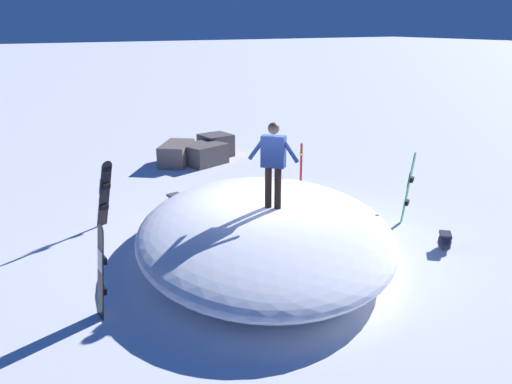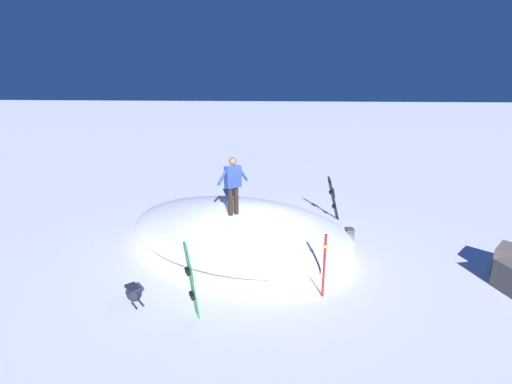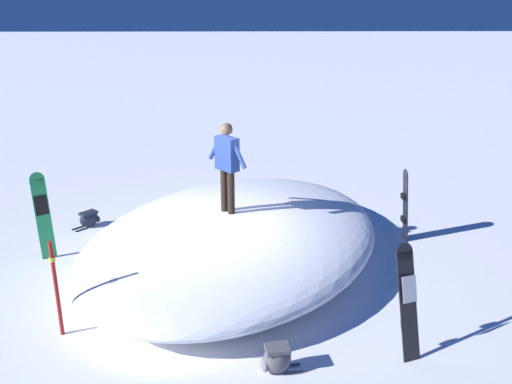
# 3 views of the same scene
# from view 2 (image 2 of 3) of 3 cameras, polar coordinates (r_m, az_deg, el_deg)

# --- Properties ---
(ground) EXTENTS (240.00, 240.00, 0.00)m
(ground) POSITION_cam_2_polar(r_m,az_deg,el_deg) (10.61, -0.52, -9.45)
(ground) COLOR white
(snow_mound) EXTENTS (8.84, 7.96, 0.98)m
(snow_mound) POSITION_cam_2_polar(r_m,az_deg,el_deg) (10.94, -3.03, -5.83)
(snow_mound) COLOR white
(snow_mound) RESTS_ON ground
(snowboarder_standing) EXTENTS (0.84, 0.77, 1.76)m
(snowboarder_standing) POSITION_cam_2_polar(r_m,az_deg,el_deg) (10.33, -3.77, 1.66)
(snowboarder_standing) COLOR black
(snowboarder_standing) RESTS_ON snow_mound
(snowboard_primary_upright) EXTENTS (0.53, 0.40, 1.65)m
(snowboard_primary_upright) POSITION_cam_2_polar(r_m,az_deg,el_deg) (13.00, 12.36, -0.84)
(snowboard_primary_upright) COLOR black
(snowboard_primary_upright) RESTS_ON ground
(snowboard_secondary_upright) EXTENTS (0.33, 0.35, 1.75)m
(snowboard_secondary_upright) POSITION_cam_2_polar(r_m,az_deg,el_deg) (7.50, -10.58, -13.71)
(snowboard_secondary_upright) COLOR #1E8C47
(snowboard_secondary_upright) RESTS_ON ground
(snowboard_tertiary_upright) EXTENTS (0.29, 0.18, 1.59)m
(snowboard_tertiary_upright) POSITION_cam_2_polar(r_m,az_deg,el_deg) (14.33, -3.88, 1.01)
(snowboard_tertiary_upright) COLOR black
(snowboard_tertiary_upright) RESTS_ON ground
(backpack_near) EXTENTS (0.62, 0.60, 0.36)m
(backpack_near) POSITION_cam_2_polar(r_m,az_deg,el_deg) (8.76, -19.41, -15.20)
(backpack_near) COLOR #1E2333
(backpack_near) RESTS_ON ground
(backpack_far) EXTENTS (0.36, 0.60, 0.42)m
(backpack_far) POSITION_cam_2_polar(r_m,az_deg,el_deg) (11.52, 14.95, -6.71)
(backpack_far) COLOR #4C4C51
(backpack_far) RESTS_ON ground
(trail_marker_pole) EXTENTS (0.10, 0.10, 1.55)m
(trail_marker_pole) POSITION_cam_2_polar(r_m,az_deg,el_deg) (8.25, 11.03, -11.45)
(trail_marker_pole) COLOR #A51E19
(trail_marker_pole) RESTS_ON ground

